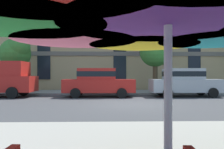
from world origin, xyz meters
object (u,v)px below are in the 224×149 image
at_px(street_tree_left, 17,52).
at_px(street_tree_middle, 155,48).
at_px(sedan_red, 98,82).
at_px(sedan_silver, 184,82).

xyz_separation_m(street_tree_left, street_tree_middle, (10.38, -0.34, 0.27)).
distance_m(sedan_red, sedan_silver, 5.46).
relative_size(sedan_red, street_tree_middle, 0.96).
relative_size(sedan_silver, street_tree_middle, 0.96).
xyz_separation_m(sedan_red, sedan_silver, (5.46, 0.00, 0.00)).
bearing_deg(street_tree_left, street_tree_middle, -1.87).
height_order(sedan_red, sedan_silver, same).
height_order(sedan_red, street_tree_left, street_tree_left).
xyz_separation_m(sedan_red, street_tree_left, (-6.23, 3.01, 2.17)).
bearing_deg(street_tree_middle, street_tree_left, 178.13).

